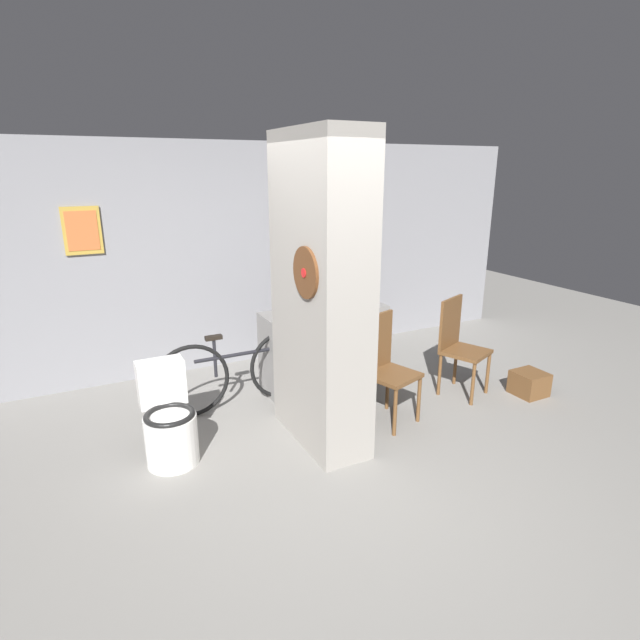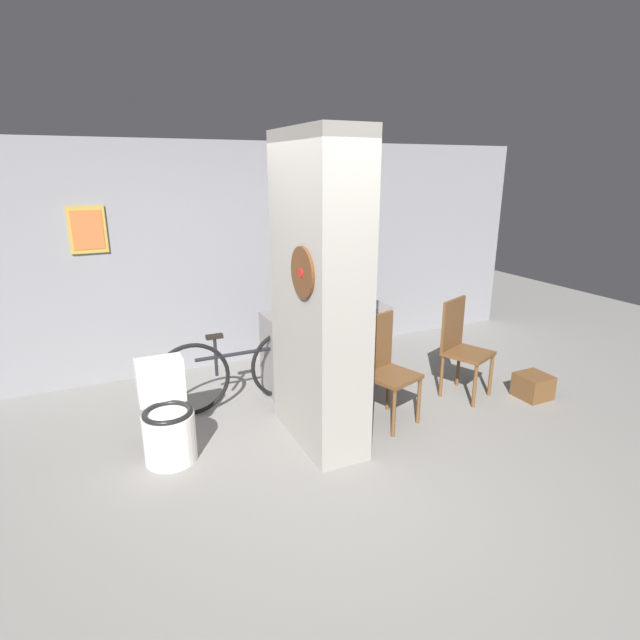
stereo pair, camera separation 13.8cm
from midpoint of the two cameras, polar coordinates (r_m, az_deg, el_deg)
The scene contains 10 objects.
ground_plane at distance 4.18m, azimuth 1.93°, elevation -16.47°, with size 14.00×14.00×0.00m, color gray.
wall_back at distance 6.01m, azimuth -10.27°, elevation 7.12°, with size 8.00×0.09×2.60m.
pillar_center at distance 4.11m, azimuth -0.91°, elevation 2.84°, with size 0.48×1.07×2.60m.
counter_shelf at distance 5.46m, azimuth -0.20°, elevation -3.09°, with size 1.38×0.44×0.86m.
toilet at distance 4.33m, azimuth -17.79°, elevation -11.08°, with size 0.42×0.58×0.79m.
chair_near_pillar at distance 4.68m, azimuth 6.63°, elevation -5.03°, with size 0.53×0.53×1.02m.
chair_by_doorway at distance 5.39m, azimuth 14.87°, elevation -2.50°, with size 0.55×0.55×1.02m.
bicycle at distance 5.03m, azimuth -9.93°, elevation -5.77°, with size 1.68×0.42×0.79m.
bottle_tall at distance 5.13m, azimuth -2.72°, elevation 2.05°, with size 0.08×0.08×0.34m.
floor_crate at distance 5.73m, azimuth 22.16°, elevation -6.72°, with size 0.31×0.31×0.25m.
Camera 1 is at (-1.77, -3.01, 2.31)m, focal length 28.00 mm.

